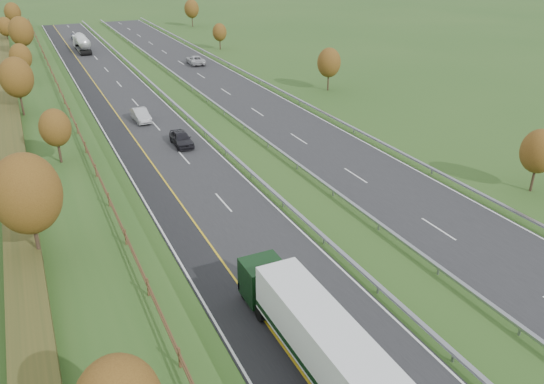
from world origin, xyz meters
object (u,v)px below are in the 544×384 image
Objects in this scene: car_silver_mid at (141,115)px; car_oncoming at (195,60)px; car_small_far at (77,38)px; box_lorry at (321,342)px; road_tanker at (82,43)px; car_dark_near at (181,138)px.

car_silver_mid is 35.26m from car_oncoming.
car_oncoming reaches higher than car_small_far.
box_lorry is 81.46m from car_oncoming.
box_lorry reaches higher than road_tanker.
road_tanker is 64.50m from car_dark_near.
car_small_far is (0.70, 14.49, -1.15)m from road_tanker.
car_oncoming is (17.45, -22.76, -1.00)m from road_tanker.
car_oncoming is (16.75, -37.25, 0.15)m from car_small_far.
box_lorry is 3.35× the size of car_dark_near.
car_small_far is (-1.55, 78.94, -0.16)m from car_dark_near.
road_tanker is at bearing -48.60° from car_oncoming.
car_dark_near is 0.82× the size of car_oncoming.
car_silver_mid reaches higher than car_small_far.
road_tanker reaches higher than car_small_far.
box_lorry reaches higher than car_small_far.
road_tanker reaches higher than car_dark_near.
car_dark_near is 78.96m from car_small_far.
car_oncoming is at bearing -73.56° from car_small_far.
car_oncoming is at bearing 76.60° from box_lorry.
car_silver_mid is 67.96m from car_small_far.
car_dark_near is at bearing -81.30° from car_silver_mid.
car_silver_mid is 0.83× the size of car_oncoming.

